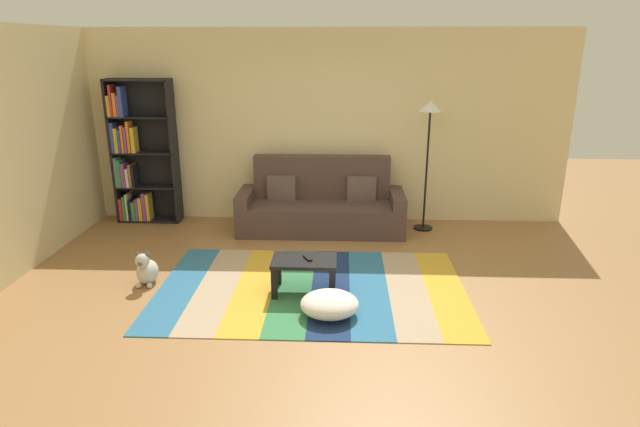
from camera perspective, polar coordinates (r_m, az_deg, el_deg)
ground_plane at (r=5.59m, az=-0.03°, el=-8.64°), size 14.00×14.00×0.00m
back_wall at (r=7.64m, az=0.80°, el=9.25°), size 6.80×0.10×2.70m
left_wall at (r=6.88m, az=-29.47°, el=6.00°), size 0.10×5.50×2.70m
rug at (r=5.70m, az=-0.91°, el=-8.04°), size 3.24×2.09×0.01m
couch at (r=7.35m, az=0.13°, el=0.79°), size 2.26×0.80×1.00m
bookshelf at (r=8.02m, az=-19.08°, el=5.70°), size 0.90×0.28×2.03m
coffee_table at (r=5.50m, az=-1.70°, el=-5.65°), size 0.67×0.42×0.36m
pouf at (r=5.12m, az=1.04°, el=-9.71°), size 0.56×0.51×0.23m
dog at (r=6.04m, az=-18.14°, el=-5.79°), size 0.22×0.35×0.40m
standing_lamp at (r=7.26m, az=11.69°, el=9.51°), size 0.32×0.32×1.78m
tv_remote at (r=5.48m, az=-1.34°, el=-4.80°), size 0.11×0.15×0.02m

